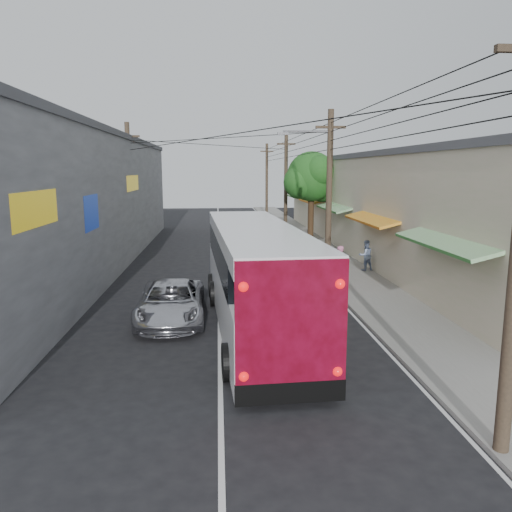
{
  "coord_description": "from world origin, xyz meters",
  "views": [
    {
      "loc": [
        -0.0,
        -10.17,
        5.26
      ],
      "look_at": [
        1.47,
        9.15,
        1.92
      ],
      "focal_mm": 35.0,
      "sensor_mm": 36.0,
      "label": 1
    }
  ],
  "objects_px": {
    "parked_car_far": "(268,231)",
    "pedestrian_far": "(366,255)",
    "jeepney": "(171,302)",
    "pedestrian_near": "(339,264)",
    "coach_bus": "(255,276)",
    "parked_car_mid": "(281,233)",
    "parked_suv": "(295,260)"
  },
  "relations": [
    {
      "from": "parked_suv",
      "to": "parked_car_far",
      "type": "bearing_deg",
      "value": 93.78
    },
    {
      "from": "parked_car_mid",
      "to": "pedestrian_far",
      "type": "relative_size",
      "value": 2.55
    },
    {
      "from": "pedestrian_far",
      "to": "parked_car_mid",
      "type": "bearing_deg",
      "value": -87.13
    },
    {
      "from": "jeepney",
      "to": "pedestrian_far",
      "type": "height_order",
      "value": "pedestrian_far"
    },
    {
      "from": "parked_suv",
      "to": "parked_car_far",
      "type": "distance_m",
      "value": 13.27
    },
    {
      "from": "parked_car_far",
      "to": "pedestrian_far",
      "type": "height_order",
      "value": "pedestrian_far"
    },
    {
      "from": "pedestrian_near",
      "to": "parked_car_far",
      "type": "bearing_deg",
      "value": -108.19
    },
    {
      "from": "parked_car_far",
      "to": "pedestrian_near",
      "type": "distance_m",
      "value": 15.56
    },
    {
      "from": "coach_bus",
      "to": "pedestrian_near",
      "type": "bearing_deg",
      "value": 50.46
    },
    {
      "from": "parked_suv",
      "to": "pedestrian_near",
      "type": "xyz_separation_m",
      "value": [
        1.73,
        -2.19,
        0.19
      ]
    },
    {
      "from": "jeepney",
      "to": "pedestrian_near",
      "type": "bearing_deg",
      "value": 33.31
    },
    {
      "from": "parked_car_mid",
      "to": "parked_car_far",
      "type": "bearing_deg",
      "value": 127.11
    },
    {
      "from": "jeepney",
      "to": "pedestrian_far",
      "type": "distance_m",
      "value": 12.11
    },
    {
      "from": "parked_car_mid",
      "to": "parked_suv",
      "type": "bearing_deg",
      "value": -86.33
    },
    {
      "from": "parked_car_far",
      "to": "pedestrian_far",
      "type": "bearing_deg",
      "value": -65.6
    },
    {
      "from": "coach_bus",
      "to": "parked_car_far",
      "type": "xyz_separation_m",
      "value": [
        2.61,
        21.36,
        -1.14
      ]
    },
    {
      "from": "pedestrian_near",
      "to": "pedestrian_far",
      "type": "bearing_deg",
      "value": -151.1
    },
    {
      "from": "jeepney",
      "to": "parked_suv",
      "type": "relative_size",
      "value": 0.9
    },
    {
      "from": "jeepney",
      "to": "parked_car_far",
      "type": "height_order",
      "value": "jeepney"
    },
    {
      "from": "parked_car_far",
      "to": "coach_bus",
      "type": "bearing_deg",
      "value": -89.26
    },
    {
      "from": "pedestrian_near",
      "to": "pedestrian_far",
      "type": "xyz_separation_m",
      "value": [
        2.07,
        2.8,
        -0.08
      ]
    },
    {
      "from": "coach_bus",
      "to": "parked_car_mid",
      "type": "bearing_deg",
      "value": 77.05
    },
    {
      "from": "jeepney",
      "to": "parked_car_far",
      "type": "relative_size",
      "value": 1.25
    },
    {
      "from": "parked_suv",
      "to": "pedestrian_near",
      "type": "height_order",
      "value": "pedestrian_near"
    },
    {
      "from": "coach_bus",
      "to": "parked_car_far",
      "type": "distance_m",
      "value": 21.55
    },
    {
      "from": "parked_car_mid",
      "to": "pedestrian_far",
      "type": "xyz_separation_m",
      "value": [
        3.0,
        -11.25,
        0.22
      ]
    },
    {
      "from": "coach_bus",
      "to": "parked_car_far",
      "type": "height_order",
      "value": "coach_bus"
    },
    {
      "from": "parked_car_mid",
      "to": "pedestrian_near",
      "type": "relative_size",
      "value": 2.31
    },
    {
      "from": "coach_bus",
      "to": "parked_suv",
      "type": "relative_size",
      "value": 2.2
    },
    {
      "from": "jeepney",
      "to": "parked_suv",
      "type": "distance_m",
      "value": 9.02
    },
    {
      "from": "parked_car_mid",
      "to": "pedestrian_far",
      "type": "distance_m",
      "value": 11.64
    },
    {
      "from": "jeepney",
      "to": "pedestrian_far",
      "type": "relative_size",
      "value": 3.15
    }
  ]
}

